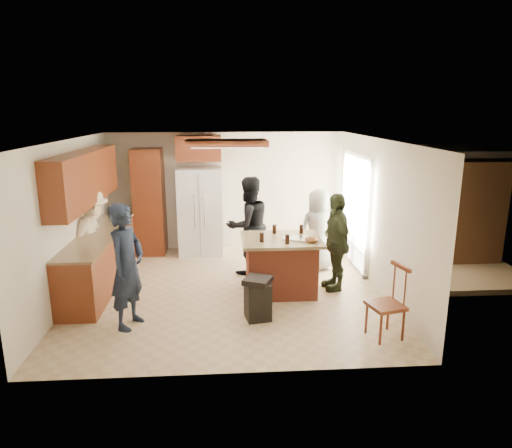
{
  "coord_description": "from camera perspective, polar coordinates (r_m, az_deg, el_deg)",
  "views": [
    {
      "loc": [
        -0.05,
        -7.19,
        2.96
      ],
      "look_at": [
        0.46,
        -0.03,
        1.15
      ],
      "focal_mm": 32.0,
      "sensor_mm": 36.0,
      "label": 1
    }
  ],
  "objects": [
    {
      "name": "room_shell",
      "position": [
        10.1,
        22.06,
        1.12
      ],
      "size": [
        8.0,
        5.2,
        5.0
      ],
      "color": "tan",
      "rests_on": "ground"
    },
    {
      "name": "spindle_chair",
      "position": [
        6.34,
        16.06,
        -9.71
      ],
      "size": [
        0.51,
        0.51,
        0.99
      ],
      "color": "maroon",
      "rests_on": "ground"
    },
    {
      "name": "back_wall_units",
      "position": [
        9.61,
        -11.69,
        4.38
      ],
      "size": [
        1.8,
        0.6,
        2.45
      ],
      "color": "maroon",
      "rests_on": "ground"
    },
    {
      "name": "person_side_right",
      "position": [
        7.7,
        9.94,
        -2.2
      ],
      "size": [
        0.6,
        1.01,
        1.64
      ],
      "primitive_type": "imported",
      "rotation": [
        0.0,
        0.0,
        -1.45
      ],
      "color": "#2E3720",
      "rests_on": "ground"
    },
    {
      "name": "kitchen_island",
      "position": [
        7.54,
        3.1,
        -5.12
      ],
      "size": [
        1.28,
        1.03,
        0.93
      ],
      "color": "#963C26",
      "rests_on": "ground"
    },
    {
      "name": "island_items",
      "position": [
        7.34,
        4.96,
        -1.65
      ],
      "size": [
        0.93,
        0.7,
        0.15
      ],
      "color": "silver",
      "rests_on": "kitchen_island"
    },
    {
      "name": "refrigerator",
      "position": [
        9.55,
        -6.95,
        1.58
      ],
      "size": [
        0.9,
        0.76,
        1.8
      ],
      "color": "white",
      "rests_on": "ground"
    },
    {
      "name": "trash_bin",
      "position": [
        6.65,
        0.21,
        -9.24
      ],
      "size": [
        0.48,
        0.48,
        0.63
      ],
      "color": "black",
      "rests_on": "ground"
    },
    {
      "name": "person_behind_left",
      "position": [
        8.31,
        -0.96,
        -0.21
      ],
      "size": [
        1.03,
        0.89,
        1.8
      ],
      "primitive_type": "imported",
      "rotation": [
        0.0,
        0.0,
        3.64
      ],
      "color": "black",
      "rests_on": "ground"
    },
    {
      "name": "person_behind_right",
      "position": [
        8.6,
        7.76,
        -0.74
      ],
      "size": [
        0.84,
        0.64,
        1.54
      ],
      "primitive_type": "imported",
      "rotation": [
        0.0,
        0.0,
        3.35
      ],
      "color": "gray",
      "rests_on": "ground"
    },
    {
      "name": "person_front_left",
      "position": [
        6.49,
        -15.83,
        -5.13
      ],
      "size": [
        0.66,
        0.76,
        1.75
      ],
      "primitive_type": "imported",
      "rotation": [
        0.0,
        0.0,
        1.21
      ],
      "color": "#171F2F",
      "rests_on": "ground"
    },
    {
      "name": "left_cabinetry",
      "position": [
        8.15,
        -19.52,
        -0.92
      ],
      "size": [
        0.64,
        3.0,
        2.3
      ],
      "color": "maroon",
      "rests_on": "ground"
    },
    {
      "name": "person_counter",
      "position": [
        8.32,
        -19.71,
        -1.55
      ],
      "size": [
        0.69,
        1.15,
        1.66
      ],
      "primitive_type": "imported",
      "rotation": [
        0.0,
        0.0,
        1.38
      ],
      "color": "tan",
      "rests_on": "ground"
    }
  ]
}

